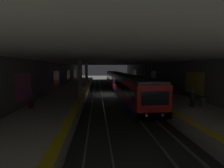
{
  "coord_description": "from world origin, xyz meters",
  "views": [
    {
      "loc": [
        -25.98,
        2.21,
        4.77
      ],
      "look_at": [
        4.63,
        -0.87,
        1.31
      ],
      "focal_mm": 23.72,
      "sensor_mm": 36.0,
      "label": 1
    }
  ],
  "objects_px": {
    "bench_left_mid": "(140,80)",
    "bench_left_far": "(136,79)",
    "person_waiting_near": "(84,80)",
    "trash_bin": "(202,102)",
    "person_standing_far": "(139,84)",
    "backpack_on_floor": "(70,86)",
    "bench_left_near": "(178,91)",
    "bench_right_near": "(44,95)",
    "bench_right_far": "(73,80)",
    "bench_right_mid": "(68,82)",
    "pillar_far": "(86,75)",
    "suitcase_rolling": "(31,104)",
    "person_walking_mid": "(192,98)",
    "pillar_near": "(80,79)",
    "metro_train": "(120,82)"
  },
  "relations": [
    {
      "from": "bench_left_near",
      "to": "trash_bin",
      "type": "distance_m",
      "value": 5.6
    },
    {
      "from": "person_standing_far",
      "to": "backpack_on_floor",
      "type": "relative_size",
      "value": 3.99
    },
    {
      "from": "bench_left_mid",
      "to": "person_standing_far",
      "type": "bearing_deg",
      "value": 163.43
    },
    {
      "from": "bench_right_near",
      "to": "backpack_on_floor",
      "type": "relative_size",
      "value": 4.25
    },
    {
      "from": "pillar_near",
      "to": "pillar_far",
      "type": "relative_size",
      "value": 1.0
    },
    {
      "from": "backpack_on_floor",
      "to": "bench_left_near",
      "type": "bearing_deg",
      "value": -121.4
    },
    {
      "from": "bench_left_mid",
      "to": "metro_train",
      "type": "bearing_deg",
      "value": 142.33
    },
    {
      "from": "trash_bin",
      "to": "person_standing_far",
      "type": "bearing_deg",
      "value": 11.67
    },
    {
      "from": "metro_train",
      "to": "person_walking_mid",
      "type": "height_order",
      "value": "metro_train"
    },
    {
      "from": "person_waiting_near",
      "to": "trash_bin",
      "type": "xyz_separation_m",
      "value": [
        -21.06,
        -13.04,
        -0.51
      ]
    },
    {
      "from": "pillar_far",
      "to": "metro_train",
      "type": "bearing_deg",
      "value": -105.3
    },
    {
      "from": "bench_left_mid",
      "to": "bench_right_far",
      "type": "bearing_deg",
      "value": 82.1
    },
    {
      "from": "bench_right_far",
      "to": "suitcase_rolling",
      "type": "xyz_separation_m",
      "value": [
        -24.75,
        -0.15,
        -0.23
      ]
    },
    {
      "from": "pillar_far",
      "to": "bench_left_mid",
      "type": "distance_m",
      "value": 14.5
    },
    {
      "from": "bench_right_mid",
      "to": "bench_left_mid",
      "type": "bearing_deg",
      "value": -76.39
    },
    {
      "from": "metro_train",
      "to": "bench_left_near",
      "type": "distance_m",
      "value": 11.7
    },
    {
      "from": "bench_left_mid",
      "to": "bench_right_far",
      "type": "relative_size",
      "value": 1.0
    },
    {
      "from": "bench_right_near",
      "to": "suitcase_rolling",
      "type": "height_order",
      "value": "suitcase_rolling"
    },
    {
      "from": "bench_right_mid",
      "to": "bench_right_far",
      "type": "xyz_separation_m",
      "value": [
        6.5,
        0.0,
        0.0
      ]
    },
    {
      "from": "suitcase_rolling",
      "to": "trash_bin",
      "type": "xyz_separation_m",
      "value": [
        -1.2,
        -16.18,
        0.13
      ]
    },
    {
      "from": "bench_left_mid",
      "to": "trash_bin",
      "type": "height_order",
      "value": "bench_left_mid"
    },
    {
      "from": "bench_left_near",
      "to": "person_walking_mid",
      "type": "relative_size",
      "value": 1.02
    },
    {
      "from": "trash_bin",
      "to": "backpack_on_floor",
      "type": "bearing_deg",
      "value": 44.78
    },
    {
      "from": "metro_train",
      "to": "bench_right_far",
      "type": "xyz_separation_m",
      "value": [
        10.57,
        10.73,
        -0.45
      ]
    },
    {
      "from": "pillar_far",
      "to": "bench_left_mid",
      "type": "bearing_deg",
      "value": -63.54
    },
    {
      "from": "pillar_near",
      "to": "suitcase_rolling",
      "type": "xyz_separation_m",
      "value": [
        -4.63,
        4.03,
        -1.98
      ]
    },
    {
      "from": "bench_right_mid",
      "to": "bench_right_near",
      "type": "bearing_deg",
      "value": 180.0
    },
    {
      "from": "person_walking_mid",
      "to": "suitcase_rolling",
      "type": "relative_size",
      "value": 1.88
    },
    {
      "from": "bench_left_mid",
      "to": "bench_right_mid",
      "type": "distance_m",
      "value": 17.56
    },
    {
      "from": "pillar_near",
      "to": "bench_right_near",
      "type": "height_order",
      "value": "pillar_near"
    },
    {
      "from": "backpack_on_floor",
      "to": "metro_train",
      "type": "bearing_deg",
      "value": -89.07
    },
    {
      "from": "bench_right_far",
      "to": "suitcase_rolling",
      "type": "bearing_deg",
      "value": -179.65
    },
    {
      "from": "pillar_far",
      "to": "suitcase_rolling",
      "type": "height_order",
      "value": "pillar_far"
    },
    {
      "from": "pillar_near",
      "to": "person_waiting_near",
      "type": "height_order",
      "value": "pillar_near"
    },
    {
      "from": "person_waiting_near",
      "to": "trash_bin",
      "type": "height_order",
      "value": "person_waiting_near"
    },
    {
      "from": "backpack_on_floor",
      "to": "bench_right_far",
      "type": "bearing_deg",
      "value": 6.54
    },
    {
      "from": "bench_left_mid",
      "to": "bench_left_far",
      "type": "xyz_separation_m",
      "value": [
        3.45,
        0.0,
        0.0
      ]
    },
    {
      "from": "pillar_far",
      "to": "person_walking_mid",
      "type": "distance_m",
      "value": 20.54
    },
    {
      "from": "bench_left_mid",
      "to": "bench_right_near",
      "type": "distance_m",
      "value": 25.22
    },
    {
      "from": "bench_right_near",
      "to": "bench_right_far",
      "type": "distance_m",
      "value": 20.93
    },
    {
      "from": "person_walking_mid",
      "to": "person_standing_far",
      "type": "bearing_deg",
      "value": 6.34
    },
    {
      "from": "person_walking_mid",
      "to": "pillar_near",
      "type": "bearing_deg",
      "value": 61.45
    },
    {
      "from": "bench_right_near",
      "to": "person_standing_far",
      "type": "bearing_deg",
      "value": -61.58
    },
    {
      "from": "bench_left_mid",
      "to": "bench_left_far",
      "type": "distance_m",
      "value": 3.45
    },
    {
      "from": "person_standing_far",
      "to": "metro_train",
      "type": "bearing_deg",
      "value": 46.11
    },
    {
      "from": "person_waiting_near",
      "to": "bench_left_far",
      "type": "bearing_deg",
      "value": -66.55
    },
    {
      "from": "person_waiting_near",
      "to": "person_walking_mid",
      "type": "distance_m",
      "value": 24.3
    },
    {
      "from": "bench_right_mid",
      "to": "trash_bin",
      "type": "height_order",
      "value": "bench_right_mid"
    },
    {
      "from": "bench_left_near",
      "to": "bench_right_mid",
      "type": "height_order",
      "value": "same"
    },
    {
      "from": "metro_train",
      "to": "bench_right_near",
      "type": "xyz_separation_m",
      "value": [
        -10.36,
        10.73,
        -0.45
      ]
    }
  ]
}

